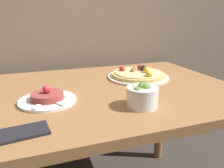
# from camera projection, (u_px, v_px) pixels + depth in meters

# --- Properties ---
(dining_table) EXTENTS (1.19, 0.84, 0.73)m
(dining_table) POSITION_uv_depth(u_px,v_px,m) (105.00, 108.00, 1.01)
(dining_table) COLOR olive
(dining_table) RESTS_ON ground_plane
(pizza_plate) EXTENTS (0.32, 0.32, 0.06)m
(pizza_plate) POSITION_uv_depth(u_px,v_px,m) (138.00, 75.00, 1.14)
(pizza_plate) COLOR white
(pizza_plate) RESTS_ON dining_table
(tartare_plate) EXTENTS (0.22, 0.22, 0.07)m
(tartare_plate) POSITION_uv_depth(u_px,v_px,m) (48.00, 98.00, 0.82)
(tartare_plate) COLOR white
(tartare_plate) RESTS_ON dining_table
(small_bowl) EXTENTS (0.11, 0.11, 0.09)m
(small_bowl) POSITION_uv_depth(u_px,v_px,m) (142.00, 95.00, 0.77)
(small_bowl) COLOR white
(small_bowl) RESTS_ON dining_table
(napkin) EXTENTS (0.14, 0.10, 0.01)m
(napkin) POSITION_uv_depth(u_px,v_px,m) (24.00, 132.00, 0.60)
(napkin) COLOR black
(napkin) RESTS_ON dining_table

